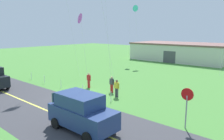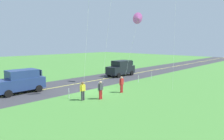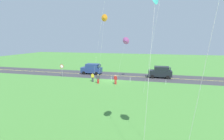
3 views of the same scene
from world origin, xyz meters
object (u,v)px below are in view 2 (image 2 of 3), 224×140
car_suv_foreground (21,81)px  kite_blue_mid (138,19)px  person_adult_companion (122,84)px  car_parked_west_near (121,68)px  person_child_watcher (101,89)px  person_adult_near (83,90)px

car_suv_foreground → kite_blue_mid: size_ratio=0.57×
car_suv_foreground → person_adult_companion: size_ratio=2.75×
car_parked_west_near → kite_blue_mid: 11.12m
kite_blue_mid → person_child_watcher: bearing=-4.2°
car_suv_foreground → person_child_watcher: bearing=118.1°
car_parked_west_near → car_suv_foreground: bearing=-1.0°
person_adult_companion → kite_blue_mid: 6.57m
car_parked_west_near → kite_blue_mid: (5.78, 7.35, 6.03)m
car_suv_foreground → car_parked_west_near: (-14.35, 0.25, 0.00)m
person_adult_near → person_adult_companion: size_ratio=1.00×
car_suv_foreground → person_adult_companion: bearing=134.4°
car_suv_foreground → person_adult_near: 6.94m
person_adult_near → person_adult_companion: same height
car_parked_west_near → person_adult_near: car_parked_west_near is taller
person_adult_near → kite_blue_mid: size_ratio=0.21×
car_parked_west_near → person_child_watcher: car_parked_west_near is taller
person_adult_companion → kite_blue_mid: size_ratio=0.21×
kite_blue_mid → car_suv_foreground: bearing=-41.5°
person_adult_companion → kite_blue_mid: bearing=94.5°
car_suv_foreground → kite_blue_mid: bearing=138.5°
person_adult_near → car_parked_west_near: bearing=-33.3°
car_suv_foreground → person_adult_companion: 9.82m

